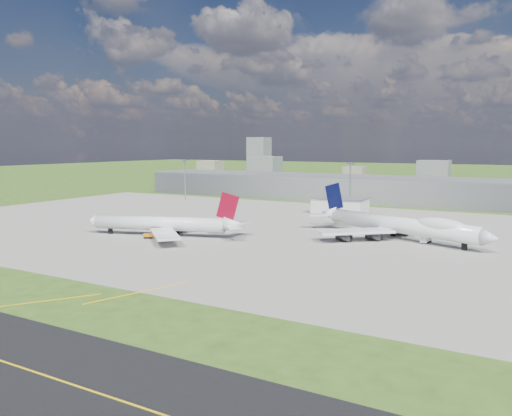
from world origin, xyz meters
The scene contains 19 objects.
ground centered at (0.00, 150.00, 0.00)m, with size 1400.00×1400.00×0.00m, color #304B17.
apron centered at (10.00, 40.00, 0.04)m, with size 360.00×190.00×0.08m, color gray.
terminal centered at (0.00, 165.00, 7.50)m, with size 300.00×42.00×15.00m, color slate.
ops_building centered at (10.00, 100.00, 4.00)m, with size 26.00×16.00×8.00m, color silver.
mast_west centered at (-100.00, 115.00, 17.71)m, with size 3.50×2.00×25.90m.
mast_center centered at (10.00, 115.00, 17.71)m, with size 3.50×2.00×25.90m.
airliner_red_twin centered at (-27.49, 6.45, 4.70)m, with size 62.95×48.02×17.64m.
airliner_blue_quad centered at (53.47, 43.32, 5.45)m, with size 72.20×55.10×19.61m.
tug_yellow centered at (-29.96, -0.45, 0.94)m, with size 4.22×3.61×1.82m.
van_white_near centered at (63.15, 41.68, 1.40)m, with size 3.22×5.83×2.78m.
bldg_far_w centered at (-220.00, 320.00, 9.00)m, with size 24.00×20.00×18.00m, color gray.
bldg_w centered at (-140.00, 300.00, 12.00)m, with size 28.00×22.00×24.00m, color slate.
bldg_cw centered at (-60.00, 340.00, 7.00)m, with size 20.00×18.00×14.00m, color gray.
bldg_c centered at (20.00, 310.00, 11.00)m, with size 26.00×20.00×22.00m, color slate.
bldg_tall_w centered at (-180.00, 360.00, 22.00)m, with size 22.00×20.00×44.00m, color slate.
tree_far_w centered at (-200.00, 270.00, 5.18)m, with size 7.20×7.20×8.80m.
tree_w centered at (-110.00, 265.00, 4.86)m, with size 6.75×6.75×8.25m.
tree_c centered at (-20.00, 280.00, 5.84)m, with size 8.10×8.10×9.90m.
tree_e centered at (70.00, 275.00, 5.51)m, with size 7.65×7.65×9.35m.
Camera 1 is at (95.47, -142.44, 34.92)m, focal length 35.00 mm.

